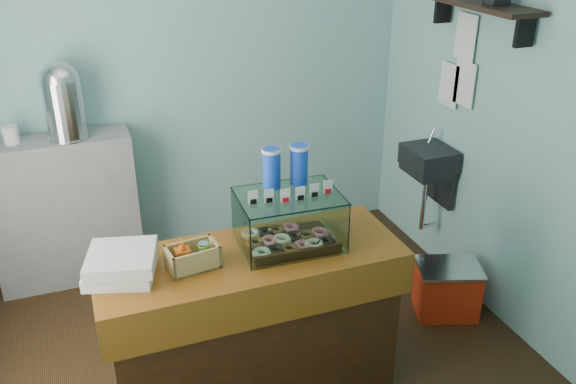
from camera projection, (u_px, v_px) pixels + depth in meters
name	position (u px, v px, depth m)	size (l,w,h in m)	color
ground	(242.00, 359.00, 3.75)	(3.50, 3.50, 0.00)	black
room_shell	(235.00, 89.00, 3.03)	(3.54, 3.04, 2.82)	#82BABE
counter	(253.00, 323.00, 3.34)	(1.60, 0.60, 0.90)	#3D1D0B
back_shelf	(66.00, 211.00, 4.34)	(1.00, 0.32, 1.10)	gray
display_case	(287.00, 216.00, 3.20)	(0.55, 0.41, 0.51)	black
condiment_crate	(192.00, 257.00, 3.01)	(0.27, 0.18, 0.17)	tan
pastry_boxes	(121.00, 264.00, 2.95)	(0.40, 0.41, 0.13)	silver
coffee_urn	(63.00, 99.00, 4.01)	(0.28, 0.28, 0.52)	silver
red_cooler	(447.00, 289.00, 4.11)	(0.49, 0.43, 0.36)	red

